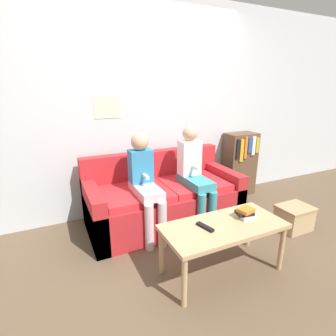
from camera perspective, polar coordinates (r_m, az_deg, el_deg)
ground_plane at (r=2.86m, az=3.45°, el=-15.99°), size 10.00×10.00×0.00m
wall_back at (r=3.33m, az=-4.81°, el=12.70°), size 8.00×0.07×2.60m
couch at (r=3.13m, az=-1.05°, el=-6.89°), size 1.76×0.82×0.81m
coffee_table at (r=2.32m, az=11.96°, el=-13.09°), size 1.05×0.49×0.46m
person_left at (r=2.73m, az=-5.04°, el=-2.64°), size 0.24×0.56×1.11m
person_right at (r=2.98m, az=5.80°, el=-0.89°), size 0.24×0.56×1.14m
tv_remote at (r=2.21m, az=8.05°, el=-12.58°), size 0.08×0.17×0.02m
book_stack at (r=2.43m, az=16.54°, el=-9.41°), size 0.17×0.14×0.09m
bookshelf at (r=4.03m, az=15.26°, el=0.88°), size 0.46×0.29×0.92m
storage_box at (r=3.35m, az=25.74°, el=-9.71°), size 0.37×0.30×0.28m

